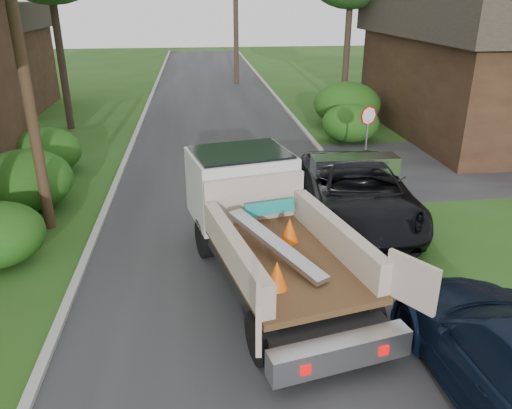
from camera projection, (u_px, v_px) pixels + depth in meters
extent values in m
plane|color=#284915|center=(260.00, 314.00, 10.51)|extent=(120.00, 120.00, 0.00)
cube|color=#28282B|center=(228.00, 166.00, 19.67)|extent=(8.00, 90.00, 0.02)
cube|color=#9E9E99|center=(122.00, 169.00, 19.20)|extent=(0.20, 90.00, 0.12)
cube|color=#9E9E99|center=(330.00, 161.00, 20.09)|extent=(0.20, 90.00, 0.12)
cylinder|color=slate|center=(366.00, 144.00, 18.93)|extent=(0.06, 0.06, 2.00)
cylinder|color=#B20A0A|center=(369.00, 116.00, 18.51)|extent=(0.71, 0.32, 0.76)
cylinder|color=#382619|center=(19.00, 48.00, 12.56)|extent=(0.30, 0.30, 10.00)
cube|color=#331E14|center=(492.00, 85.00, 23.88)|extent=(9.00, 12.00, 4.50)
cube|color=#332B26|center=(505.00, 17.00, 22.70)|extent=(9.72, 12.96, 1.60)
ellipsoid|color=#114910|center=(25.00, 181.00, 15.39)|extent=(2.86, 2.86, 1.87)
ellipsoid|color=#114910|center=(46.00, 151.00, 18.60)|extent=(2.60, 2.60, 1.70)
ellipsoid|color=#114910|center=(350.00, 123.00, 22.72)|extent=(2.60, 2.60, 1.70)
ellipsoid|color=#114910|center=(347.00, 104.00, 25.44)|extent=(3.38, 3.38, 2.21)
cylinder|color=#2D2119|center=(58.00, 35.00, 23.53)|extent=(0.36, 0.36, 9.00)
cylinder|color=#2D2119|center=(348.00, 34.00, 28.00)|extent=(0.36, 0.36, 8.50)
cylinder|color=#2D2119|center=(236.00, 7.00, 36.08)|extent=(0.36, 0.36, 11.00)
cylinder|color=black|center=(205.00, 238.00, 12.71)|extent=(0.55, 1.06, 1.01)
cylinder|color=black|center=(283.00, 226.00, 13.36)|extent=(0.55, 1.06, 1.01)
cylinder|color=black|center=(262.00, 338.00, 9.00)|extent=(0.55, 1.06, 1.01)
cylinder|color=black|center=(365.00, 315.00, 9.64)|extent=(0.55, 1.06, 1.01)
cube|color=black|center=(273.00, 261.00, 11.20)|extent=(3.59, 6.84, 0.27)
cube|color=silver|center=(241.00, 185.00, 12.87)|extent=(2.84, 2.50, 1.74)
cube|color=black|center=(240.00, 163.00, 12.63)|extent=(2.64, 2.30, 0.62)
cube|color=#472D19|center=(287.00, 261.00, 10.35)|extent=(3.28, 4.47, 0.13)
cube|color=beige|center=(255.00, 199.00, 11.87)|extent=(2.44, 0.64, 1.12)
cube|color=beige|center=(235.00, 252.00, 9.86)|extent=(1.09, 3.79, 0.67)
cube|color=beige|center=(336.00, 236.00, 10.54)|extent=(1.09, 3.79, 0.67)
cube|color=silver|center=(340.00, 353.00, 8.44)|extent=(2.60, 0.94, 0.50)
cube|color=#B20505|center=(306.00, 370.00, 8.05)|extent=(0.18, 0.08, 0.18)
cube|color=#B20505|center=(384.00, 351.00, 8.49)|extent=(0.18, 0.08, 0.18)
cube|color=beige|center=(259.00, 313.00, 7.78)|extent=(0.22, 1.01, 0.90)
cube|color=beige|center=(412.00, 282.00, 8.63)|extent=(0.62, 0.90, 0.90)
cube|color=silver|center=(275.00, 244.00, 10.23)|extent=(1.76, 2.68, 0.52)
cone|color=#F2590A|center=(277.00, 275.00, 9.15)|extent=(0.48, 0.48, 0.56)
cone|color=#F2590A|center=(289.00, 230.00, 10.91)|extent=(0.48, 0.48, 0.56)
cube|color=#148C84|center=(270.00, 208.00, 11.77)|extent=(1.23, 0.37, 0.32)
imported|color=black|center=(358.00, 191.00, 14.66)|extent=(3.70, 6.75, 1.79)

